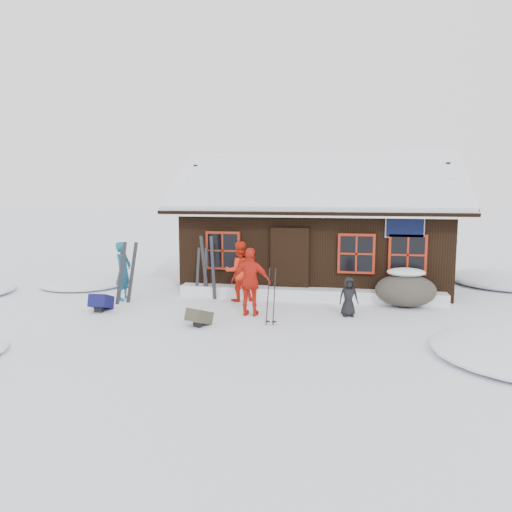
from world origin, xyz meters
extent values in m
plane|color=white|center=(0.00, 0.00, 0.00)|extent=(120.00, 120.00, 0.00)
cube|color=black|center=(1.50, 5.00, 1.25)|extent=(8.00, 5.00, 2.50)
cube|color=black|center=(1.50, 3.52, 3.35)|extent=(8.90, 3.14, 1.88)
cube|color=black|center=(1.50, 6.47, 3.35)|extent=(8.90, 3.14, 1.88)
cube|color=white|center=(1.50, 3.52, 3.49)|extent=(8.72, 3.07, 1.86)
cube|color=white|center=(1.50, 6.47, 3.49)|extent=(8.72, 3.07, 1.86)
cube|color=white|center=(1.50, 5.00, 4.22)|extent=(8.81, 0.22, 0.14)
cube|color=silver|center=(1.50, 2.05, 2.48)|extent=(8.90, 0.10, 0.20)
cube|color=black|center=(0.90, 2.45, 1.00)|extent=(1.00, 0.10, 2.00)
cube|color=black|center=(4.10, 2.42, 2.15)|extent=(1.00, 0.06, 0.60)
cube|color=#99210D|center=(-1.10, 2.44, 1.35)|extent=(1.04, 0.10, 1.14)
cube|color=black|center=(-1.10, 2.40, 1.35)|extent=(0.90, 0.04, 1.00)
cube|color=#99210D|center=(2.80, 2.44, 1.35)|extent=(1.04, 0.10, 1.14)
cube|color=black|center=(2.80, 2.40, 1.35)|extent=(0.90, 0.04, 1.00)
cube|color=#99210D|center=(4.20, 2.44, 1.35)|extent=(1.04, 0.10, 1.14)
cube|color=black|center=(4.20, 2.40, 1.35)|extent=(0.90, 0.04, 1.00)
cube|color=white|center=(1.50, 2.25, 0.17)|extent=(7.60, 0.60, 0.35)
ellipsoid|color=white|center=(-6.00, 3.00, 0.00)|extent=(2.80, 2.80, 0.34)
ellipsoid|color=white|center=(8.00, 6.00, 0.00)|extent=(4.00, 4.00, 0.48)
imported|color=#16536D|center=(-3.75, 1.27, 0.84)|extent=(0.43, 0.63, 1.67)
imported|color=red|center=(-0.46, 1.76, 0.85)|extent=(1.03, 0.95, 1.71)
imported|color=red|center=(0.21, 0.15, 0.86)|extent=(1.02, 0.46, 1.72)
imported|color=black|center=(2.62, 0.54, 0.50)|extent=(0.55, 0.43, 0.99)
ellipsoid|color=#4A443B|center=(4.13, 1.90, 0.45)|extent=(1.62, 1.22, 0.89)
ellipsoid|color=white|center=(4.13, 1.90, 0.83)|extent=(1.02, 0.74, 0.23)
cube|color=black|center=(-3.59, 0.80, 0.84)|extent=(0.30, 0.31, 1.77)
cube|color=black|center=(-3.33, 0.93, 0.84)|extent=(0.42, 0.07, 1.77)
cube|color=black|center=(-1.55, 1.99, 0.89)|extent=(0.28, 0.08, 1.87)
cube|color=black|center=(-1.26, 1.89, 0.89)|extent=(0.23, 0.19, 1.87)
cube|color=black|center=(-1.77, 2.03, 0.71)|extent=(0.19, 0.07, 1.52)
cube|color=black|center=(-1.52, 1.99, 0.71)|extent=(0.17, 0.10, 1.52)
cylinder|color=black|center=(0.77, -0.62, 0.66)|extent=(0.10, 0.12, 1.39)
cylinder|color=black|center=(0.92, -0.62, 0.66)|extent=(0.10, 0.12, 1.39)
cube|color=#101145|center=(-3.74, -0.09, 0.17)|extent=(0.50, 0.64, 0.33)
cube|color=#3E3D2C|center=(-0.79, -0.99, 0.15)|extent=(0.60, 0.66, 0.30)
camera|label=1|loc=(2.64, -11.86, 3.15)|focal=35.00mm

